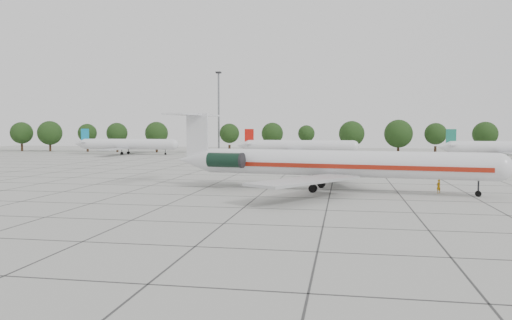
% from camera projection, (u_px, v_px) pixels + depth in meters
% --- Properties ---
extents(ground, '(260.00, 260.00, 0.00)m').
position_uv_depth(ground, '(268.00, 188.00, 64.16)').
color(ground, '#A9A8A1').
rests_on(ground, ground).
extents(apron_joints, '(170.00, 170.00, 0.02)m').
position_uv_depth(apron_joints, '(282.00, 177.00, 78.90)').
color(apron_joints, '#383838').
rests_on(apron_joints, ground).
extents(main_airliner, '(41.20, 32.19, 9.72)m').
position_uv_depth(main_airliner, '(322.00, 163.00, 61.90)').
color(main_airliner, silver).
rests_on(main_airliner, ground).
extents(ground_crew, '(0.72, 0.67, 1.65)m').
position_uv_depth(ground_crew, '(439.00, 186.00, 59.21)').
color(ground_crew, '#BC7D0B').
rests_on(ground_crew, ground).
extents(bg_airliner_b, '(28.24, 27.20, 7.40)m').
position_uv_depth(bg_airliner_b, '(128.00, 144.00, 143.57)').
color(bg_airliner_b, silver).
rests_on(bg_airliner_b, ground).
extents(bg_airliner_c, '(28.24, 27.20, 7.40)m').
position_uv_depth(bg_airliner_c, '(299.00, 146.00, 129.74)').
color(bg_airliner_c, silver).
rests_on(bg_airliner_c, ground).
extents(bg_airliner_d, '(28.24, 27.20, 7.40)m').
position_uv_depth(bg_airliner_d, '(509.00, 148.00, 120.10)').
color(bg_airliner_d, silver).
rests_on(bg_airliner_d, ground).
extents(tree_line, '(249.86, 8.44, 10.22)m').
position_uv_depth(tree_line, '(272.00, 133.00, 149.32)').
color(tree_line, '#332114').
rests_on(tree_line, ground).
extents(floodlight_mast, '(1.60, 1.60, 25.45)m').
position_uv_depth(floodlight_mast, '(219.00, 107.00, 158.84)').
color(floodlight_mast, slate).
rests_on(floodlight_mast, ground).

